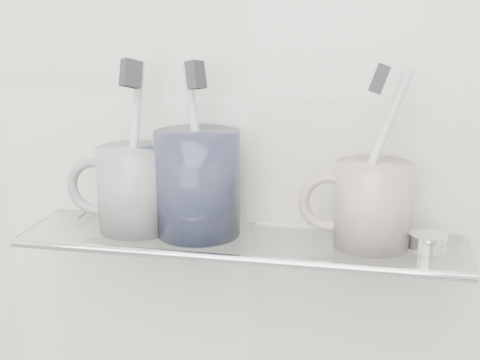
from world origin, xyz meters
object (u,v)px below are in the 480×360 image
(mug_left, at_px, (136,189))
(mug_right, at_px, (373,205))
(mug_center, at_px, (198,183))
(shelf_glass, at_px, (240,241))

(mug_left, distance_m, mug_right, 0.27)
(mug_center, bearing_deg, mug_right, -7.77)
(shelf_glass, bearing_deg, mug_left, 177.69)
(shelf_glass, height_order, mug_center, mug_center)
(mug_center, relative_size, mug_right, 1.29)
(mug_right, bearing_deg, shelf_glass, -172.33)
(shelf_glass, distance_m, mug_right, 0.15)
(mug_left, height_order, mug_center, mug_center)
(shelf_glass, relative_size, mug_right, 5.42)
(mug_center, distance_m, mug_right, 0.20)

